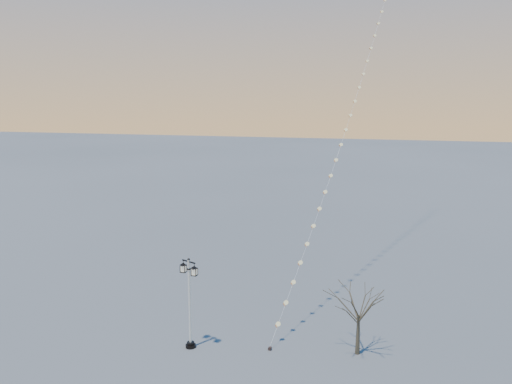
% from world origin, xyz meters
% --- Properties ---
extents(ground, '(300.00, 300.00, 0.00)m').
position_xyz_m(ground, '(0.00, 0.00, 0.00)').
color(ground, '#595A5B').
rests_on(ground, ground).
extents(street_lamp, '(1.18, 0.75, 4.92)m').
position_xyz_m(street_lamp, '(-3.35, 0.51, 2.72)').
color(street_lamp, black).
rests_on(street_lamp, ground).
extents(bare_tree, '(2.33, 2.33, 3.86)m').
position_xyz_m(bare_tree, '(5.21, 2.24, 2.68)').
color(bare_tree, '#433927').
rests_on(bare_tree, ground).
extents(kite_train, '(5.98, 31.48, 29.56)m').
position_xyz_m(kite_train, '(3.46, 16.81, 14.66)').
color(kite_train, black).
rests_on(kite_train, ground).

